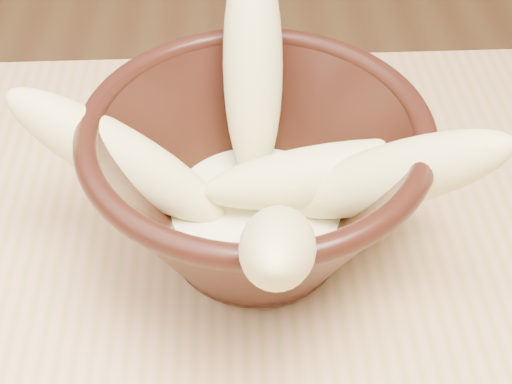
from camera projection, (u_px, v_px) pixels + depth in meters
bowl at (256, 181)px, 0.45m from camera, size 0.21×0.21×0.12m
milk_puddle at (256, 212)px, 0.47m from camera, size 0.12×0.12×0.02m
banana_upright at (253, 65)px, 0.47m from camera, size 0.04×0.12×0.15m
banana_left at (119, 158)px, 0.44m from camera, size 0.15×0.07×0.11m
banana_right at (389, 177)px, 0.42m from camera, size 0.15×0.09×0.12m
banana_across at (331, 174)px, 0.45m from camera, size 0.17×0.05×0.05m
banana_front at (278, 244)px, 0.37m from camera, size 0.06×0.16×0.14m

